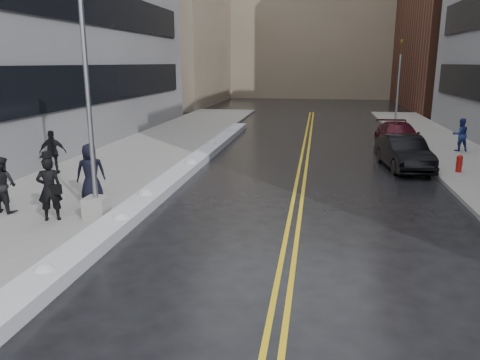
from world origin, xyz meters
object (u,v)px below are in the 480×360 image
at_px(pedestrian_b, 3,184).
at_px(pedestrian_c, 91,172).
at_px(lamppost, 91,137).
at_px(pedestrian_fedora, 49,189).
at_px(fire_hydrant, 459,163).
at_px(car_maroon, 398,136).
at_px(car_black, 404,152).
at_px(pedestrian_east, 460,135).
at_px(pedestrian_d, 53,152).
at_px(traffic_signal, 399,81).

relative_size(pedestrian_b, pedestrian_c, 0.91).
bearing_deg(lamppost, pedestrian_fedora, -157.06).
height_order(fire_hydrant, pedestrian_c, pedestrian_c).
bearing_deg(car_maroon, car_black, -99.00).
bearing_deg(pedestrian_c, fire_hydrant, 177.07).
distance_m(fire_hydrant, pedestrian_east, 5.35).
bearing_deg(pedestrian_fedora, pedestrian_east, -159.43).
relative_size(pedestrian_fedora, pedestrian_d, 1.04).
height_order(pedestrian_d, pedestrian_east, pedestrian_d).
height_order(pedestrian_fedora, car_black, pedestrian_fedora).
relative_size(pedestrian_c, car_black, 0.42).
height_order(lamppost, pedestrian_d, lamppost).
bearing_deg(car_maroon, traffic_signal, 79.89).
height_order(traffic_signal, pedestrian_east, traffic_signal).
relative_size(pedestrian_east, car_maroon, 0.34).
xyz_separation_m(pedestrian_fedora, car_maroon, (11.91, 14.44, -0.37)).
relative_size(traffic_signal, pedestrian_fedora, 3.21).
relative_size(pedestrian_fedora, pedestrian_c, 0.98).
distance_m(pedestrian_b, pedestrian_d, 5.10).
distance_m(traffic_signal, car_black, 13.41).
bearing_deg(traffic_signal, pedestrian_c, -122.13).
distance_m(fire_hydrant, pedestrian_c, 14.71).
height_order(fire_hydrant, car_black, car_black).
bearing_deg(pedestrian_east, pedestrian_c, 27.52).
bearing_deg(car_maroon, lamppost, -130.37).
bearing_deg(car_black, car_maroon, 76.70).
relative_size(lamppost, pedestrian_east, 4.50).
distance_m(pedestrian_c, car_maroon, 16.99).
distance_m(traffic_signal, pedestrian_b, 26.62).
xyz_separation_m(fire_hydrant, car_black, (-2.09, 0.95, 0.19)).
bearing_deg(car_maroon, pedestrian_d, -151.76).
bearing_deg(pedestrian_b, pedestrian_fedora, 178.80).
height_order(pedestrian_fedora, pedestrian_east, pedestrian_fedora).
bearing_deg(lamppost, car_maroon, 52.37).
bearing_deg(lamppost, pedestrian_b, -179.86).
relative_size(traffic_signal, car_maroon, 1.22).
xyz_separation_m(pedestrian_b, car_black, (13.20, 8.96, -0.28)).
xyz_separation_m(fire_hydrant, pedestrian_fedora, (-13.46, -8.49, 0.54)).
distance_m(lamppost, car_black, 13.70).
height_order(pedestrian_fedora, car_maroon, pedestrian_fedora).
xyz_separation_m(lamppost, pedestrian_b, (-2.99, -0.01, -1.52)).
xyz_separation_m(pedestrian_east, car_black, (-3.48, -4.20, -0.26)).
bearing_deg(pedestrian_c, car_black, -175.35).
xyz_separation_m(fire_hydrant, pedestrian_b, (-15.29, -8.01, 0.47)).
bearing_deg(car_black, traffic_signal, 76.01).
bearing_deg(pedestrian_east, pedestrian_b, 27.71).
bearing_deg(lamppost, traffic_signal, 61.79).
relative_size(fire_hydrant, pedestrian_fedora, 0.39).
height_order(car_black, car_maroon, car_black).
xyz_separation_m(lamppost, traffic_signal, (11.80, 22.00, 0.87)).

